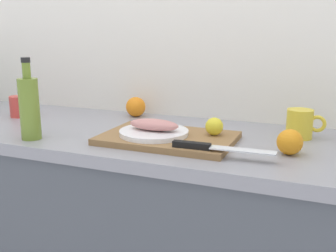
{
  "coord_description": "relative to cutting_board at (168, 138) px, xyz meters",
  "views": [
    {
      "loc": [
        0.65,
        -1.21,
        1.24
      ],
      "look_at": [
        0.19,
        -0.08,
        0.95
      ],
      "focal_mm": 42.42,
      "sensor_mm": 36.0,
      "label": 1
    }
  ],
  "objects": [
    {
      "name": "back_wall",
      "position": [
        -0.19,
        0.4,
        0.34
      ],
      "size": [
        3.2,
        0.05,
        2.5
      ],
      "primitive_type": "cube",
      "color": "white",
      "rests_on": "ground_plane"
    },
    {
      "name": "kitchen_counter",
      "position": [
        -0.19,
        0.08,
        -0.46
      ],
      "size": [
        2.0,
        0.6,
        0.9
      ],
      "color": "#4C5159",
      "rests_on": "ground_plane"
    },
    {
      "name": "cutting_board",
      "position": [
        0.0,
        0.0,
        0.0
      ],
      "size": [
        0.42,
        0.28,
        0.02
      ],
      "primitive_type": "cube",
      "color": "olive",
      "rests_on": "kitchen_counter"
    },
    {
      "name": "white_plate",
      "position": [
        -0.04,
        -0.01,
        0.02
      ],
      "size": [
        0.22,
        0.22,
        0.01
      ],
      "primitive_type": "cylinder",
      "color": "white",
      "rests_on": "cutting_board"
    },
    {
      "name": "fish_fillet",
      "position": [
        -0.04,
        -0.01,
        0.04
      ],
      "size": [
        0.17,
        0.07,
        0.04
      ],
      "primitive_type": "ellipsoid",
      "color": "tan",
      "rests_on": "white_plate"
    },
    {
      "name": "chef_knife",
      "position": [
        0.17,
        -0.11,
        0.02
      ],
      "size": [
        0.29,
        0.04,
        0.02
      ],
      "rotation": [
        0.0,
        0.0,
        0.03
      ],
      "color": "silver",
      "rests_on": "cutting_board"
    },
    {
      "name": "lemon_0",
      "position": [
        0.14,
        0.06,
        0.04
      ],
      "size": [
        0.06,
        0.06,
        0.06
      ],
      "primitive_type": "sphere",
      "color": "yellow",
      "rests_on": "cutting_board"
    },
    {
      "name": "olive_oil_bottle",
      "position": [
        -0.42,
        -0.14,
        0.1
      ],
      "size": [
        0.06,
        0.06,
        0.26
      ],
      "color": "olive",
      "rests_on": "kitchen_counter"
    },
    {
      "name": "coffee_mug_1",
      "position": [
        -0.7,
        0.12,
        0.03
      ],
      "size": [
        0.12,
        0.08,
        0.09
      ],
      "color": "#CC3F38",
      "rests_on": "kitchen_counter"
    },
    {
      "name": "coffee_mug_2",
      "position": [
        0.39,
        0.2,
        0.04
      ],
      "size": [
        0.12,
        0.08,
        0.1
      ],
      "color": "yellow",
      "rests_on": "kitchen_counter"
    },
    {
      "name": "orange_0",
      "position": [
        0.37,
        -0.0,
        0.03
      ],
      "size": [
        0.07,
        0.07,
        0.07
      ],
      "primitive_type": "sphere",
      "color": "orange",
      "rests_on": "kitchen_counter"
    },
    {
      "name": "orange_1",
      "position": [
        -0.27,
        0.3,
        0.03
      ],
      "size": [
        0.08,
        0.08,
        0.08
      ],
      "primitive_type": "sphere",
      "color": "orange",
      "rests_on": "kitchen_counter"
    }
  ]
}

